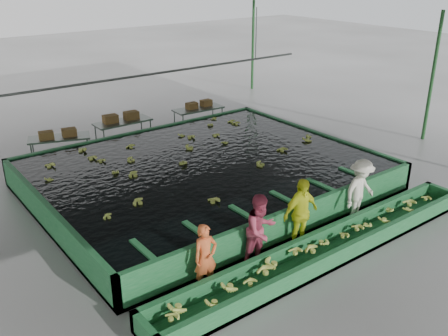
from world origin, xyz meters
TOP-DOWN VIEW (x-y plane):
  - ground at (0.00, 0.00)m, footprint 80.00×80.00m
  - shed_roof at (0.00, 0.00)m, footprint 20.00×22.00m
  - shed_posts at (0.00, 0.00)m, footprint 20.00×22.00m
  - flotation_tank at (0.00, 1.50)m, footprint 10.00×8.00m
  - tank_water at (0.00, 1.50)m, footprint 9.70×7.70m
  - sorting_trough at (0.00, -3.60)m, footprint 10.00×1.00m
  - cableway_rail at (0.00, 5.00)m, footprint 0.08×0.08m
  - rail_hanger_right at (5.00, 5.00)m, footprint 0.04×0.04m
  - worker_a at (-3.00, -2.80)m, footprint 0.59×0.41m
  - worker_b at (-1.44, -2.80)m, footprint 0.90×0.72m
  - worker_c at (-0.14, -2.80)m, footprint 1.09×0.48m
  - worker_d at (2.14, -2.80)m, footprint 1.21×0.77m
  - packing_table_left at (-2.83, 6.36)m, footprint 2.24×1.50m
  - packing_table_mid at (-0.25, 6.59)m, footprint 2.18×0.88m
  - packing_table_right at (3.14, 6.43)m, footprint 2.16×0.97m
  - box_stack_left at (-2.87, 6.31)m, footprint 1.30×0.58m
  - box_stack_mid at (-0.28, 6.65)m, footprint 1.40×0.46m
  - box_stack_right at (3.24, 6.51)m, footprint 1.19×0.34m
  - floating_bananas at (0.00, 2.30)m, footprint 8.47×5.78m
  - trough_bananas at (0.00, -3.60)m, footprint 9.72×0.65m

SIDE VIEW (x-z plane):
  - ground at x=0.00m, z-range 0.00..0.00m
  - sorting_trough at x=0.00m, z-range 0.00..0.50m
  - trough_bananas at x=0.00m, z-range 0.34..0.46m
  - flotation_tank at x=0.00m, z-range 0.00..0.90m
  - packing_table_left at x=-2.83m, z-range 0.00..0.95m
  - packing_table_right at x=3.14m, z-range 0.00..0.96m
  - packing_table_mid at x=-0.25m, z-range 0.00..0.99m
  - worker_a at x=-3.00m, z-range 0.00..1.54m
  - tank_water at x=0.00m, z-range 0.85..0.85m
  - floating_bananas at x=0.00m, z-range 0.79..0.91m
  - worker_d at x=2.14m, z-range 0.00..1.79m
  - worker_b at x=-1.44m, z-range 0.00..1.79m
  - worker_c at x=-0.14m, z-range 0.00..1.84m
  - box_stack_left at x=-2.87m, z-range 0.81..1.09m
  - box_stack_right at x=3.24m, z-range 0.83..1.09m
  - box_stack_mid at x=-0.28m, z-range 0.84..1.14m
  - shed_posts at x=0.00m, z-range 0.00..5.00m
  - cableway_rail at x=0.00m, z-range -4.00..10.00m
  - rail_hanger_right at x=5.00m, z-range 3.00..5.00m
  - shed_roof at x=0.00m, z-range 4.98..5.02m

